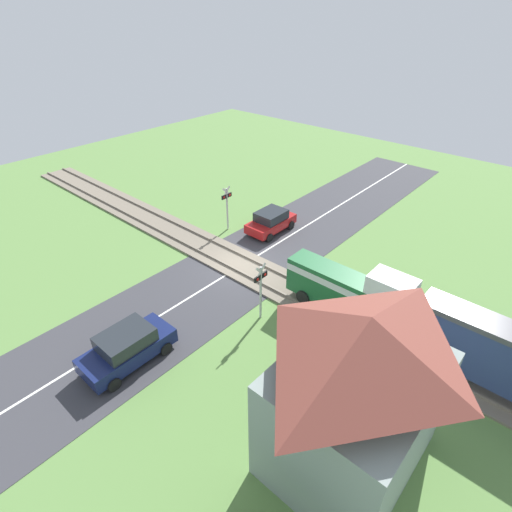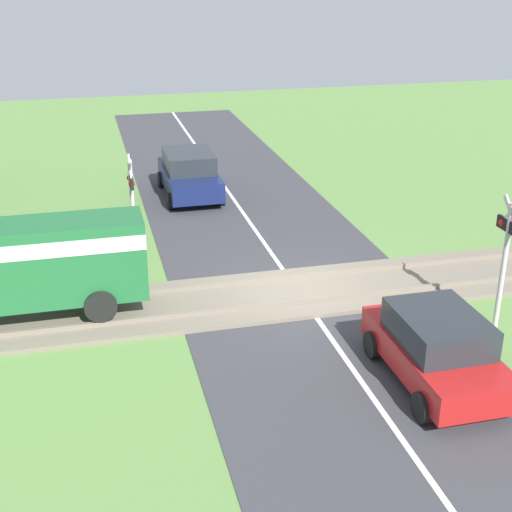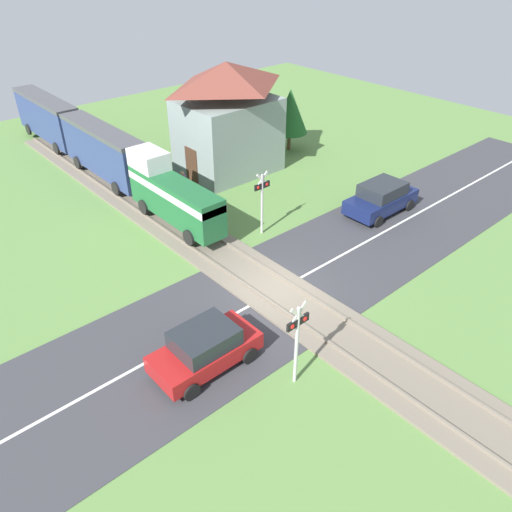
# 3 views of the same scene
# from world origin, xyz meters

# --- Properties ---
(ground_plane) EXTENTS (60.00, 60.00, 0.00)m
(ground_plane) POSITION_xyz_m (0.00, 0.00, 0.00)
(ground_plane) COLOR #5B8442
(road_surface) EXTENTS (48.00, 6.40, 0.02)m
(road_surface) POSITION_xyz_m (0.00, 0.00, 0.01)
(road_surface) COLOR #38383D
(road_surface) RESTS_ON ground_plane
(track_bed) EXTENTS (2.80, 48.00, 0.24)m
(track_bed) POSITION_xyz_m (0.00, 0.00, 0.07)
(track_bed) COLOR #756B5B
(track_bed) RESTS_ON ground_plane
(car_near_crossing) EXTENTS (3.69, 1.90, 1.54)m
(car_near_crossing) POSITION_xyz_m (-4.54, -1.44, 0.79)
(car_near_crossing) COLOR #A81919
(car_near_crossing) RESTS_ON ground_plane
(car_far_side) EXTENTS (4.10, 1.98, 1.64)m
(car_far_side) POSITION_xyz_m (8.86, 1.44, 0.84)
(car_far_side) COLOR #141E4C
(car_far_side) RESTS_ON ground_plane
(crossing_signal_west_approach) EXTENTS (0.90, 0.18, 3.19)m
(crossing_signal_west_approach) POSITION_xyz_m (-2.79, -3.92, 2.04)
(crossing_signal_west_approach) COLOR #B7B7B7
(crossing_signal_west_approach) RESTS_ON ground_plane
(crossing_signal_east_approach) EXTENTS (0.90, 0.18, 3.19)m
(crossing_signal_east_approach) POSITION_xyz_m (2.79, 3.92, 2.04)
(crossing_signal_east_approach) COLOR #B7B7B7
(crossing_signal_east_approach) RESTS_ON ground_plane
(station_building) EXTENTS (5.85, 4.57, 6.40)m
(station_building) POSITION_xyz_m (6.36, 10.93, 3.12)
(station_building) COLOR gray
(station_building) RESTS_ON ground_plane
(pedestrian_by_station) EXTENTS (0.37, 0.37, 1.51)m
(pedestrian_by_station) POSITION_xyz_m (2.18, 9.73, 0.69)
(pedestrian_by_station) COLOR #7F3D84
(pedestrian_by_station) RESTS_ON ground_plane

